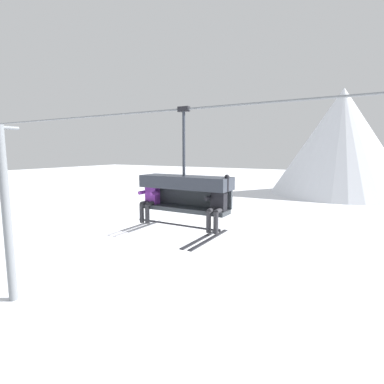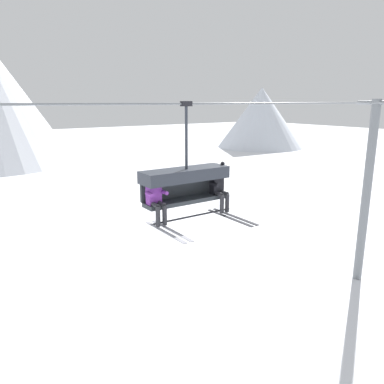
{
  "view_description": "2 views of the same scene",
  "coord_description": "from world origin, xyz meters",
  "px_view_note": "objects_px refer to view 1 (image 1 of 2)",
  "views": [
    {
      "loc": [
        4.31,
        -6.93,
        6.58
      ],
      "look_at": [
        0.73,
        -0.69,
        5.59
      ],
      "focal_mm": 28.0,
      "sensor_mm": 36.0,
      "label": 1
    },
    {
      "loc": [
        -4.46,
        -8.38,
        7.6
      ],
      "look_at": [
        0.68,
        -0.87,
        5.39
      ],
      "focal_mm": 35.0,
      "sensor_mm": 36.0,
      "label": 2
    }
  ],
  "objects_px": {
    "chairlift_chair": "(186,188)",
    "skier_black": "(217,204)",
    "lift_tower_near": "(6,210)",
    "skier_purple": "(149,198)"
  },
  "relations": [
    {
      "from": "skier_purple",
      "to": "skier_black",
      "type": "height_order",
      "value": "skier_black"
    },
    {
      "from": "chairlift_chair",
      "to": "skier_black",
      "type": "xyz_separation_m",
      "value": [
        0.94,
        -0.21,
        -0.28
      ]
    },
    {
      "from": "lift_tower_near",
      "to": "skier_black",
      "type": "xyz_separation_m",
      "value": [
        10.35,
        -0.92,
        1.33
      ]
    },
    {
      "from": "lift_tower_near",
      "to": "skier_black",
      "type": "relative_size",
      "value": 4.6
    },
    {
      "from": "lift_tower_near",
      "to": "chairlift_chair",
      "type": "xyz_separation_m",
      "value": [
        9.4,
        -0.71,
        1.61
      ]
    },
    {
      "from": "chairlift_chair",
      "to": "skier_purple",
      "type": "relative_size",
      "value": 1.64
    },
    {
      "from": "chairlift_chair",
      "to": "skier_black",
      "type": "relative_size",
      "value": 1.64
    },
    {
      "from": "chairlift_chair",
      "to": "skier_purple",
      "type": "bearing_deg",
      "value": -166.78
    },
    {
      "from": "skier_purple",
      "to": "skier_black",
      "type": "bearing_deg",
      "value": 0.21
    },
    {
      "from": "lift_tower_near",
      "to": "skier_black",
      "type": "distance_m",
      "value": 10.47
    }
  ]
}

